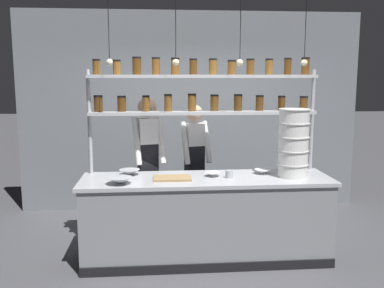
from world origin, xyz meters
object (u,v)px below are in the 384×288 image
(container_stack, at_px, (293,143))
(prep_bowl_center_back, at_px, (120,181))
(cutting_board, at_px, (172,178))
(prep_bowl_near_left, at_px, (213,174))
(prep_bowl_center_front, at_px, (262,172))
(prep_bowl_near_right, at_px, (130,172))
(chef_center, at_px, (195,160))
(serving_cup_front, at_px, (229,174))
(chef_left, at_px, (148,159))
(spice_shelf_unit, at_px, (203,97))

(container_stack, distance_m, prep_bowl_center_back, 1.90)
(container_stack, bearing_deg, cutting_board, -179.87)
(prep_bowl_near_left, distance_m, prep_bowl_center_front, 0.58)
(prep_bowl_near_right, bearing_deg, cutting_board, -27.17)
(chef_center, distance_m, serving_cup_front, 0.90)
(prep_bowl_center_front, relative_size, prep_bowl_center_back, 0.71)
(cutting_board, bearing_deg, container_stack, 0.13)
(chef_left, height_order, chef_center, chef_left)
(prep_bowl_near_right, bearing_deg, serving_cup_front, -11.77)
(serving_cup_front, bearing_deg, chef_left, 146.63)
(spice_shelf_unit, xyz_separation_m, prep_bowl_near_left, (0.08, -0.28, -0.84))
(container_stack, relative_size, serving_cup_front, 8.96)
(cutting_board, relative_size, prep_bowl_near_right, 1.74)
(chef_left, relative_size, cutting_board, 4.41)
(spice_shelf_unit, xyz_separation_m, prep_bowl_center_back, (-0.91, -0.54, -0.83))
(prep_bowl_center_front, distance_m, prep_bowl_near_right, 1.49)
(serving_cup_front, bearing_deg, chef_center, 109.49)
(spice_shelf_unit, relative_size, cutting_board, 6.50)
(container_stack, xyz_separation_m, prep_bowl_near_right, (-1.78, 0.24, -0.34))
(chef_center, xyz_separation_m, container_stack, (1.00, -0.85, 0.34))
(spice_shelf_unit, xyz_separation_m, serving_cup_front, (0.25, -0.36, -0.82))
(cutting_board, relative_size, prep_bowl_center_back, 1.53)
(prep_bowl_near_left, bearing_deg, prep_bowl_near_right, 171.04)
(chef_center, relative_size, serving_cup_front, 19.98)
(chef_left, relative_size, prep_bowl_center_front, 9.49)
(chef_center, height_order, cutting_board, chef_center)
(spice_shelf_unit, relative_size, container_stack, 3.49)
(spice_shelf_unit, distance_m, chef_left, 1.01)
(prep_bowl_center_front, bearing_deg, prep_bowl_center_back, -167.66)
(chef_left, xyz_separation_m, prep_bowl_center_back, (-0.28, -0.76, -0.07))
(prep_bowl_near_left, relative_size, prep_bowl_center_front, 0.93)
(prep_bowl_center_front, xyz_separation_m, prep_bowl_near_right, (-1.49, 0.06, 0.01))
(prep_bowl_center_back, relative_size, serving_cup_front, 3.14)
(spice_shelf_unit, height_order, serving_cup_front, spice_shelf_unit)
(container_stack, height_order, cutting_board, container_stack)
(container_stack, bearing_deg, prep_bowl_center_front, 149.30)
(chef_left, xyz_separation_m, prep_bowl_center_front, (1.29, -0.42, -0.08))
(prep_bowl_center_front, bearing_deg, chef_center, 136.01)
(prep_bowl_near_left, bearing_deg, spice_shelf_unit, 106.71)
(cutting_board, bearing_deg, prep_bowl_near_right, 152.83)
(cutting_board, height_order, serving_cup_front, serving_cup_front)
(chef_left, xyz_separation_m, serving_cup_front, (0.88, -0.58, -0.07))
(prep_bowl_near_left, distance_m, prep_bowl_center_back, 1.03)
(prep_bowl_center_front, height_order, prep_bowl_center_back, prep_bowl_center_back)
(chef_left, xyz_separation_m, container_stack, (1.58, -0.59, 0.26))
(chef_center, distance_m, prep_bowl_near_right, 1.00)
(prep_bowl_near_left, relative_size, prep_bowl_center_back, 0.66)
(chef_left, height_order, container_stack, chef_left)
(container_stack, height_order, serving_cup_front, container_stack)
(chef_left, bearing_deg, prep_bowl_near_left, -50.08)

